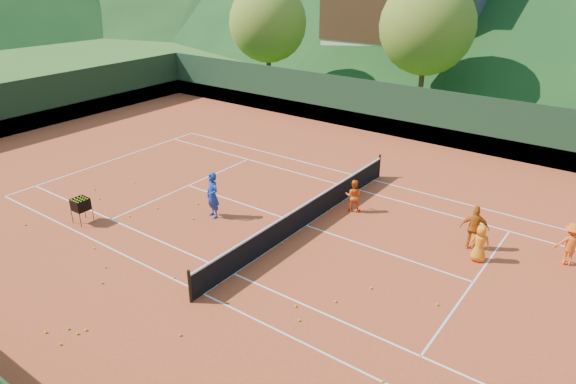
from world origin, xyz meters
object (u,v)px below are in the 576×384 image
Objects in this scene: student_b at (474,228)px; tennis_net at (306,214)px; coach at (213,195)px; student_a at (353,195)px; ball_hopper at (81,205)px; chalet_left at (407,6)px; student_c at (480,243)px; student_d at (571,244)px.

tennis_net is (-5.65, -2.04, -0.31)m from student_b.
tennis_net is at bearing 41.57° from coach.
student_a reaches higher than ball_hopper.
student_a is 30.26m from chalet_left.
coach is 5.00m from ball_hopper.
student_a is 1.01× the size of student_c.
ball_hopper is at bearing -121.12° from coach.
student_d reaches higher than ball_hopper.
student_a is at bearing 69.80° from tennis_net.
student_c is 2.90m from student_d.
coach reaches higher than tennis_net.
ball_hopper is (-15.57, -7.78, -0.01)m from student_d.
coach is 32.58m from chalet_left.
tennis_net is 0.87× the size of chalet_left.
student_c is at bearing 101.98° from student_b.
coach reaches higher than student_b.
tennis_net is (-0.80, -2.17, -0.17)m from student_a.
ball_hopper is at bearing 6.01° from student_c.
coach is 1.38× the size of student_a.
student_b is 0.13× the size of tennis_net.
student_b is at bearing 38.57° from coach.
student_d is (2.88, 0.85, -0.06)m from student_b.
tennis_net is at bearing -71.57° from chalet_left.
student_b reaches higher than tennis_net.
student_a is 10.56m from ball_hopper.
ball_hopper is 0.07× the size of chalet_left.
coach is at bearing -78.08° from chalet_left.
student_d is (2.45, 1.54, 0.09)m from student_c.
student_a is 1.34× the size of ball_hopper.
chalet_left reaches higher than ball_hopper.
student_d reaches higher than student_c.
coach is at bearing 42.05° from ball_hopper.
chalet_left reaches higher than student_c.
coach reaches higher than ball_hopper.
coach is at bearing 17.13° from student_a.
chalet_left reaches higher than student_d.
coach reaches higher than student_d.
student_a reaches higher than tennis_net.
chalet_left is at bearing 94.83° from ball_hopper.
student_c is at bearing 12.62° from tennis_net.
student_b is at bearing -77.86° from student_c.
student_c is 0.10× the size of chalet_left.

